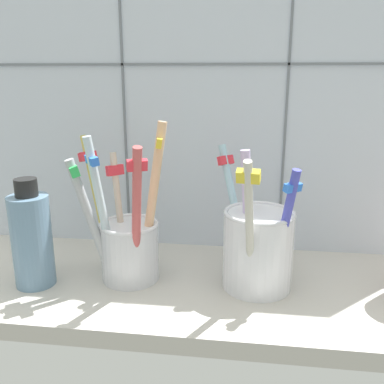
{
  "coord_description": "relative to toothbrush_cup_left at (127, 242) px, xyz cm",
  "views": [
    {
      "loc": [
        5.79,
        -44.65,
        25.92
      ],
      "look_at": [
        0.0,
        -0.46,
        13.19
      ],
      "focal_mm": 39.34,
      "sensor_mm": 36.0,
      "label": 1
    }
  ],
  "objects": [
    {
      "name": "counter_slab",
      "position": [
        7.65,
        0.62,
        -5.9
      ],
      "size": [
        64.0,
        22.0,
        2.0
      ],
      "primitive_type": "cube",
      "color": "#BCB7AD",
      "rests_on": "ground"
    },
    {
      "name": "toothbrush_cup_right",
      "position": [
        15.06,
        0.1,
        0.16
      ],
      "size": [
        9.31,
        13.85,
        16.47
      ],
      "color": "white",
      "rests_on": "counter_slab"
    },
    {
      "name": "tile_wall_back",
      "position": [
        7.65,
        12.62,
        15.6
      ],
      "size": [
        64.0,
        2.2,
        45.0
      ],
      "color": "silver",
      "rests_on": "ground"
    },
    {
      "name": "toothbrush_cup_left",
      "position": [
        0.0,
        0.0,
        0.0
      ],
      "size": [
        11.77,
        10.55,
        18.87
      ],
      "color": "silver",
      "rests_on": "counter_slab"
    },
    {
      "name": "soap_bottle",
      "position": [
        -10.5,
        -2.18,
        0.78
      ],
      "size": [
        4.55,
        4.55,
        12.7
      ],
      "color": "#6789A6",
      "rests_on": "counter_slab"
    }
  ]
}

